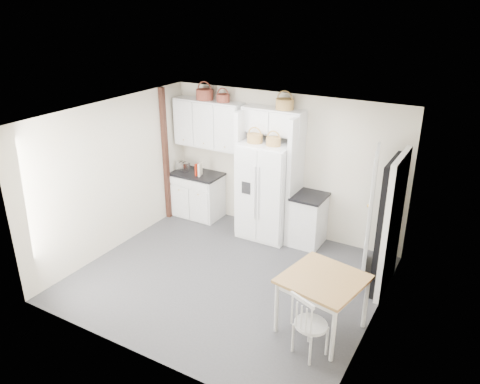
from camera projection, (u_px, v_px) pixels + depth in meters
The scene contains 27 objects.
floor at pixel (228, 278), 7.40m from camera, with size 4.50×4.50×0.00m, color #444447.
ceiling at pixel (226, 117), 6.40m from camera, with size 4.50×4.50×0.00m, color white.
wall_back at pixel (284, 164), 8.50m from camera, with size 4.50×4.50×0.00m, color beige.
wall_left at pixel (114, 177), 7.93m from camera, with size 4.00×4.00×0.00m, color beige.
wall_right at pixel (380, 240), 5.87m from camera, with size 4.00×4.00×0.00m, color beige.
refrigerator at pixel (267, 190), 8.43m from camera, with size 0.92×0.74×1.78m, color white.
base_cab_left at pixel (198, 195), 9.38m from camera, with size 0.94×0.59×0.87m, color white.
base_cab_right at pixel (308, 221), 8.29m from camera, with size 0.51×0.61×0.90m, color white.
dining_table at pixel (321, 304), 6.13m from camera, with size 0.96×0.96×0.80m, color brown.
windsor_chair at pixel (311, 324), 5.68m from camera, with size 0.43×0.39×0.87m, color white.
counter_left at pixel (197, 174), 9.21m from camera, with size 0.98×0.63×0.04m, color black.
counter_right at pixel (310, 196), 8.11m from camera, with size 0.55×0.65×0.04m, color black.
toaster at pixel (183, 166), 9.28m from camera, with size 0.27×0.16×0.19m, color silver.
cookbook_red at pixel (198, 169), 9.05m from camera, with size 0.04×0.16×0.24m, color maroon.
cookbook_cream at pixel (200, 169), 9.03m from camera, with size 0.04×0.17×0.26m, color beige.
basket_upper_b at pixel (205, 95), 8.65m from camera, with size 0.33×0.33×0.19m, color brown.
basket_upper_c at pixel (223, 98), 8.47m from camera, with size 0.25×0.25×0.14m, color brown.
basket_bridge_b at pixel (285, 104), 7.90m from camera, with size 0.31×0.31×0.18m, color olive.
basket_fridge_a at pixel (255, 138), 8.08m from camera, with size 0.28×0.28×0.15m, color olive.
basket_fridge_b at pixel (273, 142), 7.91m from camera, with size 0.26×0.26×0.14m, color olive.
upper_cabinet at pixel (209, 124), 8.82m from camera, with size 1.40×0.34×0.90m, color white.
bridge_cabinet at pixel (274, 121), 8.12m from camera, with size 1.12×0.34×0.45m, color white.
fridge_panel_left at pixel (244, 171), 8.62m from camera, with size 0.08×0.60×2.30m, color white.
fridge_panel_right at pixel (295, 181), 8.15m from camera, with size 0.08×0.60×2.30m, color white.
trim_post at pixel (166, 155), 8.99m from camera, with size 0.09×0.09×2.60m, color #44241A.
doorway_void at pixel (389, 226), 6.82m from camera, with size 0.18×0.85×2.05m, color black.
door_slab at pixel (371, 213), 7.25m from camera, with size 0.80×0.04×2.05m, color white.
Camera 1 is at (3.30, -5.37, 4.12)m, focal length 35.00 mm.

